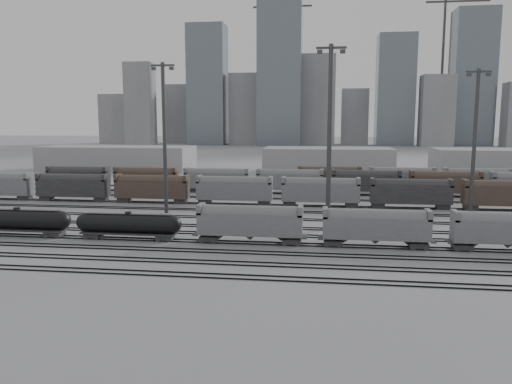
# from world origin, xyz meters

# --- Properties ---
(ground) EXTENTS (900.00, 900.00, 0.00)m
(ground) POSITION_xyz_m (0.00, 0.00, 0.00)
(ground) COLOR #A7A8AC
(ground) RESTS_ON ground
(tracks) EXTENTS (220.00, 71.50, 0.16)m
(tracks) POSITION_xyz_m (0.00, 17.50, 0.08)
(tracks) COLOR black
(tracks) RESTS_ON ground
(tank_car_a) EXTENTS (16.20, 2.70, 4.00)m
(tank_car_a) POSITION_xyz_m (-35.45, 1.00, 2.32)
(tank_car_a) COLOR black
(tank_car_a) RESTS_ON ground
(tank_car_b) EXTENTS (15.32, 2.55, 3.79)m
(tank_car_b) POSITION_xyz_m (-18.63, 1.00, 2.19)
(tank_car_b) COLOR black
(tank_car_b) RESTS_ON ground
(hopper_car_a) EXTENTS (14.31, 2.84, 5.12)m
(hopper_car_a) POSITION_xyz_m (-1.37, 1.00, 3.16)
(hopper_car_a) COLOR black
(hopper_car_a) RESTS_ON ground
(hopper_car_b) EXTENTS (13.91, 2.76, 4.97)m
(hopper_car_b) POSITION_xyz_m (15.37, 1.00, 3.07)
(hopper_car_b) COLOR black
(hopper_car_b) RESTS_ON ground
(hopper_car_c) EXTENTS (13.95, 2.77, 4.99)m
(hopper_car_c) POSITION_xyz_m (31.94, 1.00, 3.08)
(hopper_car_c) COLOR black
(hopper_car_c) RESTS_ON ground
(light_mast_b) EXTENTS (4.27, 0.68, 26.66)m
(light_mast_b) POSITION_xyz_m (-19.67, 21.38, 14.14)
(light_mast_b) COLOR #39393B
(light_mast_b) RESTS_ON ground
(light_mast_c) EXTENTS (4.44, 0.71, 27.74)m
(light_mast_c) POSITION_xyz_m (9.23, 11.37, 14.72)
(light_mast_c) COLOR #39393B
(light_mast_c) RESTS_ON ground
(light_mast_d) EXTENTS (4.00, 0.64, 24.99)m
(light_mast_d) POSITION_xyz_m (33.23, 22.31, 13.26)
(light_mast_d) COLOR #39393B
(light_mast_d) RESTS_ON ground
(bg_string_near) EXTENTS (151.00, 3.00, 5.60)m
(bg_string_near) POSITION_xyz_m (8.00, 32.00, 2.80)
(bg_string_near) COLOR slate
(bg_string_near) RESTS_ON ground
(bg_string_mid) EXTENTS (151.00, 3.00, 5.60)m
(bg_string_mid) POSITION_xyz_m (18.00, 48.00, 2.80)
(bg_string_mid) COLOR black
(bg_string_mid) RESTS_ON ground
(bg_string_far) EXTENTS (66.00, 3.00, 5.60)m
(bg_string_far) POSITION_xyz_m (35.50, 56.00, 2.80)
(bg_string_far) COLOR #4F3C32
(bg_string_far) RESTS_ON ground
(warehouse_left) EXTENTS (50.00, 18.00, 8.00)m
(warehouse_left) POSITION_xyz_m (-60.00, 95.00, 4.00)
(warehouse_left) COLOR gray
(warehouse_left) RESTS_ON ground
(warehouse_mid) EXTENTS (40.00, 18.00, 8.00)m
(warehouse_mid) POSITION_xyz_m (10.00, 95.00, 4.00)
(warehouse_mid) COLOR gray
(warehouse_mid) RESTS_ON ground
(warehouse_right) EXTENTS (35.00, 18.00, 8.00)m
(warehouse_right) POSITION_xyz_m (60.00, 95.00, 4.00)
(warehouse_right) COLOR gray
(warehouse_right) RESTS_ON ground
(skyline) EXTENTS (316.00, 22.40, 95.00)m
(skyline) POSITION_xyz_m (10.84, 280.00, 34.73)
(skyline) COLOR #9C9C9F
(skyline) RESTS_ON ground
(crane_left) EXTENTS (42.00, 1.80, 100.00)m
(crane_left) POSITION_xyz_m (-28.74, 305.00, 57.39)
(crane_left) COLOR #39393B
(crane_left) RESTS_ON ground
(crane_right) EXTENTS (42.00, 1.80, 100.00)m
(crane_right) POSITION_xyz_m (91.26, 305.00, 57.39)
(crane_right) COLOR #39393B
(crane_right) RESTS_ON ground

